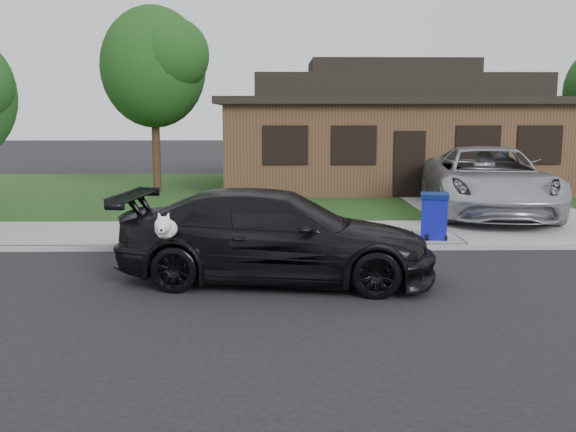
{
  "coord_description": "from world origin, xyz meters",
  "views": [
    {
      "loc": [
        -0.28,
        -9.62,
        2.83
      ],
      "look_at": [
        -0.09,
        1.17,
        1.1
      ],
      "focal_mm": 40.0,
      "sensor_mm": 36.0,
      "label": 1
    }
  ],
  "objects": [
    {
      "name": "ground",
      "position": [
        0.0,
        0.0,
        0.0
      ],
      "size": [
        120.0,
        120.0,
        0.0
      ],
      "primitive_type": "plane",
      "color": "black",
      "rests_on": "ground"
    },
    {
      "name": "sidewalk",
      "position": [
        0.0,
        5.0,
        0.06
      ],
      "size": [
        60.0,
        3.0,
        0.12
      ],
      "primitive_type": "cube",
      "color": "gray",
      "rests_on": "ground"
    },
    {
      "name": "curb",
      "position": [
        0.0,
        3.5,
        0.06
      ],
      "size": [
        60.0,
        0.12,
        0.12
      ],
      "primitive_type": "cube",
      "color": "gray",
      "rests_on": "ground"
    },
    {
      "name": "lawn",
      "position": [
        0.0,
        13.0,
        0.07
      ],
      "size": [
        60.0,
        13.0,
        0.13
      ],
      "primitive_type": "cube",
      "color": "#193814",
      "rests_on": "ground"
    },
    {
      "name": "driveway",
      "position": [
        6.0,
        10.0,
        0.07
      ],
      "size": [
        4.5,
        13.0,
        0.14
      ],
      "primitive_type": "cube",
      "color": "gray",
      "rests_on": "ground"
    },
    {
      "name": "sedan",
      "position": [
        -0.29,
        1.07,
        0.77
      ],
      "size": [
        5.56,
        2.82,
        1.55
      ],
      "rotation": [
        0.0,
        0.0,
        1.45
      ],
      "color": "black",
      "rests_on": "ground"
    },
    {
      "name": "minivan",
      "position": [
        5.42,
        7.55,
        1.04
      ],
      "size": [
        3.83,
        6.82,
        1.8
      ],
      "primitive_type": "imported",
      "rotation": [
        0.0,
        0.0,
        -0.13
      ],
      "color": "#ADAFB4",
      "rests_on": "driveway"
    },
    {
      "name": "recycling_bin",
      "position": [
        3.16,
        4.13,
        0.62
      ],
      "size": [
        0.71,
        0.71,
        0.99
      ],
      "rotation": [
        0.0,
        0.0,
        -0.22
      ],
      "color": "#0D1298",
      "rests_on": "sidewalk"
    },
    {
      "name": "house",
      "position": [
        4.0,
        15.0,
        2.13
      ],
      "size": [
        12.6,
        8.6,
        4.65
      ],
      "color": "#422B1C",
      "rests_on": "ground"
    },
    {
      "name": "tree_0",
      "position": [
        -4.34,
        12.88,
        4.48
      ],
      "size": [
        3.78,
        3.6,
        6.34
      ],
      "color": "#332114",
      "rests_on": "ground"
    }
  ]
}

